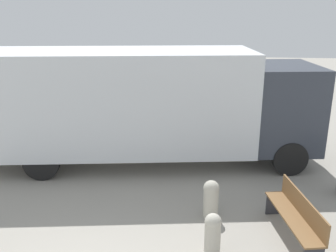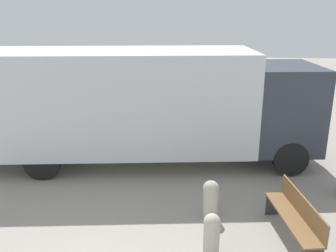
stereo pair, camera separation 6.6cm
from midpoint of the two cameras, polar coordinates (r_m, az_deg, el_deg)
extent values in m
cube|color=silver|center=(10.44, -7.49, 3.90)|extent=(7.49, 3.37, 2.73)
cube|color=#333842|center=(11.05, 16.59, 2.97)|extent=(2.09, 2.55, 2.32)
cylinder|color=black|center=(12.33, 14.59, -0.98)|extent=(0.96, 0.40, 0.93)
cylinder|color=black|center=(10.46, 17.84, -4.68)|extent=(0.96, 0.40, 0.93)
cylinder|color=black|center=(12.16, -16.20, -1.39)|extent=(0.96, 0.40, 0.93)
cylinder|color=black|center=(10.26, -18.86, -5.23)|extent=(0.96, 0.40, 0.93)
cube|color=brown|center=(7.68, 18.20, -12.99)|extent=(0.74, 2.01, 0.04)
cube|color=brown|center=(7.65, 19.63, -11.53)|extent=(0.38, 1.95, 0.44)
cube|color=#2D2D33|center=(8.55, 15.62, -11.36)|extent=(0.34, 0.11, 0.48)
cylinder|color=#B2AD9E|center=(7.04, 6.51, -16.66)|extent=(0.29, 0.29, 0.68)
sphere|color=#B2AD9E|center=(6.85, 6.61, -14.31)|extent=(0.31, 0.31, 0.31)
cylinder|color=#B2AD9E|center=(8.15, 6.31, -11.52)|extent=(0.32, 0.32, 0.67)
sphere|color=#B2AD9E|center=(7.99, 6.39, -9.42)|extent=(0.34, 0.34, 0.34)
camera|label=1|loc=(0.03, -90.22, -0.07)|focal=40.00mm
camera|label=2|loc=(0.03, 89.78, 0.07)|focal=40.00mm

